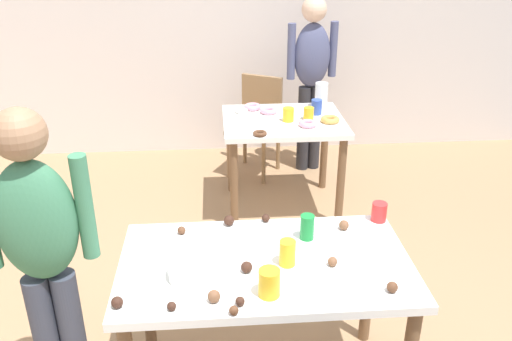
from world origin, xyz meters
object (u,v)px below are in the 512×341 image
(dining_table_near, at_px, (265,280))
(pitcher_far, at_px, (321,95))
(chair_far_table, at_px, (257,119))
(mixing_bowl, at_px, (193,270))
(person_girl_near, at_px, (42,249))
(person_adult_far, at_px, (312,70))
(dining_table_far, at_px, (283,134))
(soda_can, at_px, (307,227))

(dining_table_near, xyz_separation_m, pitcher_far, (0.65, 2.11, 0.20))
(pitcher_far, bearing_deg, dining_table_near, -107.05)
(chair_far_table, height_order, mixing_bowl, chair_far_table)
(person_girl_near, distance_m, pitcher_far, 2.67)
(person_girl_near, bearing_deg, pitcher_far, 54.02)
(pitcher_far, bearing_deg, chair_far_table, 135.76)
(mixing_bowl, bearing_deg, pitcher_far, 66.41)
(chair_far_table, distance_m, person_adult_far, 0.65)
(dining_table_near, height_order, dining_table_far, same)
(person_girl_near, distance_m, person_adult_far, 3.07)
(soda_can, bearing_deg, mixing_bowl, -153.38)
(dining_table_far, distance_m, mixing_bowl, 2.05)
(chair_far_table, distance_m, soda_can, 2.42)
(dining_table_near, bearing_deg, person_girl_near, -176.75)
(chair_far_table, bearing_deg, soda_can, -89.05)
(person_girl_near, distance_m, soda_can, 1.16)
(dining_table_near, xyz_separation_m, mixing_bowl, (-0.31, -0.09, 0.14))
(dining_table_far, relative_size, soda_can, 7.47)
(person_adult_far, xyz_separation_m, pitcher_far, (0.00, -0.47, -0.08))
(person_girl_near, bearing_deg, person_adult_far, 59.20)
(person_adult_far, bearing_deg, pitcher_far, -89.97)
(chair_far_table, xyz_separation_m, person_girl_near, (-1.09, -2.62, 0.40))
(dining_table_far, xyz_separation_m, soda_can, (-0.10, -1.68, 0.18))
(mixing_bowl, bearing_deg, soda_can, 26.62)
(mixing_bowl, distance_m, pitcher_far, 2.40)
(soda_can, distance_m, pitcher_far, 1.99)
(person_adult_far, distance_m, soda_can, 2.45)
(dining_table_near, relative_size, dining_table_far, 1.41)
(person_adult_far, distance_m, mixing_bowl, 2.84)
(dining_table_near, distance_m, dining_table_far, 1.87)
(person_girl_near, height_order, person_adult_far, person_adult_far)
(person_adult_far, xyz_separation_m, soda_can, (-0.44, -2.41, -0.12))
(dining_table_near, bearing_deg, soda_can, 38.97)
(dining_table_far, height_order, person_girl_near, person_girl_near)
(mixing_bowl, bearing_deg, person_adult_far, 70.22)
(dining_table_near, xyz_separation_m, dining_table_far, (0.31, 1.85, -0.02))
(person_adult_far, relative_size, mixing_bowl, 7.60)
(person_girl_near, xyz_separation_m, soda_can, (1.13, 0.22, -0.09))
(chair_far_table, xyz_separation_m, pitcher_far, (0.48, -0.46, 0.35))
(pitcher_far, bearing_deg, mixing_bowl, -113.59)
(dining_table_far, distance_m, soda_can, 1.69)
(dining_table_far, bearing_deg, dining_table_near, -99.61)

